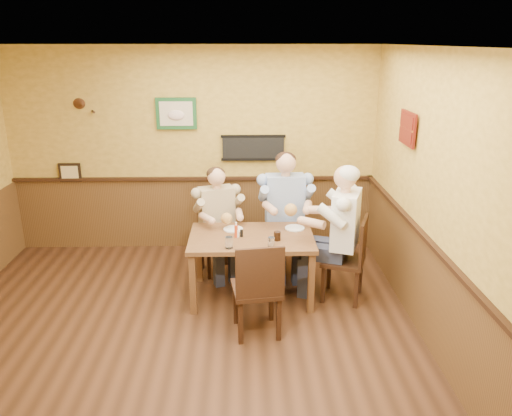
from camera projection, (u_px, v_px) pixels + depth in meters
The scene contains 17 objects.
room at pixel (183, 174), 4.55m from camera, with size 5.02×5.03×2.81m.
dining_table at pixel (251, 243), 5.66m from camera, with size 1.40×0.90×0.75m.
chair_back_left at pixel (217, 240), 6.33m from camera, with size 0.40×0.40×0.87m, color #321C10, non-canonical shape.
chair_back_right at pixel (284, 234), 6.38m from camera, with size 0.45×0.45×0.98m, color #321C10, non-canonical shape.
chair_right_end at pixel (343, 258), 5.66m from camera, with size 0.46×0.46×0.99m, color #321C10, non-canonical shape.
chair_near_side at pixel (256, 287), 4.98m from camera, with size 0.47×0.47×1.02m, color #321C10, non-canonical shape.
diner_tan_shirt at pixel (217, 226), 6.27m from camera, with size 0.58×0.58×1.25m, color tan, non-canonical shape.
diner_blue_polo at pixel (284, 219), 6.32m from camera, with size 0.65×0.65×1.40m, color #8AA2D0, non-canonical shape.
diner_white_elder at pixel (345, 241), 5.59m from camera, with size 0.65×0.65×1.42m, color white, non-canonical shape.
water_glass_left at pixel (229, 243), 5.29m from camera, with size 0.08×0.08×0.12m, color white.
water_glass_mid at pixel (271, 242), 5.32m from camera, with size 0.07×0.07×0.11m, color white.
cola_tumbler at pixel (277, 236), 5.50m from camera, with size 0.08×0.08×0.10m, color black.
hot_sauce_bottle at pixel (236, 230), 5.57m from camera, with size 0.04×0.04×0.16m, color red.
salt_shaker at pixel (238, 233), 5.59m from camera, with size 0.03×0.03×0.08m, color white.
pepper_shaker at pixel (241, 233), 5.60m from camera, with size 0.03×0.03×0.08m, color black.
plate_far_left at pixel (233, 229), 5.81m from camera, with size 0.23×0.23×0.02m, color silver.
plate_far_right at pixel (295, 228), 5.85m from camera, with size 0.23×0.23×0.02m, color white.
Camera 1 is at (0.70, -4.25, 2.85)m, focal length 35.00 mm.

